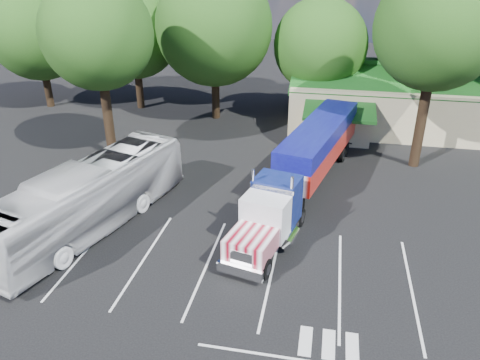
% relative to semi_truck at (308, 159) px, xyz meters
% --- Properties ---
extents(ground, '(120.00, 120.00, 0.00)m').
position_rel_semi_truck_xyz_m(ground, '(-4.19, -3.00, -2.22)').
color(ground, black).
rests_on(ground, ground).
extents(event_hall, '(24.20, 14.12, 5.55)m').
position_rel_semi_truck_xyz_m(event_hall, '(9.55, 14.80, -0.01)').
color(event_hall, tan).
rests_on(event_hall, ground).
extents(tree_row_a, '(9.00, 9.00, 11.68)m').
position_rel_semi_truck_xyz_m(tree_row_a, '(-26.19, 13.50, 4.95)').
color(tree_row_a, black).
rests_on(tree_row_a, ground).
extents(tree_row_b, '(8.40, 8.40, 11.35)m').
position_rel_semi_truck_xyz_m(tree_row_b, '(-17.19, 14.80, 4.92)').
color(tree_row_b, black).
rests_on(tree_row_b, ground).
extents(tree_row_c, '(10.00, 10.00, 13.05)m').
position_rel_semi_truck_xyz_m(tree_row_c, '(-9.19, 13.20, 5.82)').
color(tree_row_c, black).
rests_on(tree_row_c, ground).
extents(tree_row_d, '(8.00, 8.00, 10.60)m').
position_rel_semi_truck_xyz_m(tree_row_d, '(-0.19, 14.50, 4.37)').
color(tree_row_d, black).
rests_on(tree_row_d, ground).
extents(tree_row_e, '(9.60, 9.60, 12.90)m').
position_rel_semi_truck_xyz_m(tree_row_e, '(8.81, 15.00, 5.87)').
color(tree_row_e, black).
rests_on(tree_row_e, ground).
extents(tree_near_left, '(7.60, 7.60, 12.65)m').
position_rel_semi_truck_xyz_m(tree_near_left, '(-14.69, 3.00, 6.60)').
color(tree_near_left, black).
rests_on(tree_near_left, ground).
extents(tree_near_right, '(8.00, 8.00, 13.50)m').
position_rel_semi_truck_xyz_m(tree_near_right, '(7.31, 5.50, 7.25)').
color(tree_near_right, black).
rests_on(tree_near_right, ground).
extents(semi_truck, '(6.56, 18.72, 3.92)m').
position_rel_semi_truck_xyz_m(semi_truck, '(0.00, 0.00, 0.00)').
color(semi_truck, black).
rests_on(semi_truck, ground).
extents(woman, '(0.53, 0.75, 1.94)m').
position_rel_semi_truck_xyz_m(woman, '(-2.59, -3.06, -1.25)').
color(woman, black).
rests_on(woman, ground).
extents(bicycle, '(0.86, 1.83, 0.93)m').
position_rel_semi_truck_xyz_m(bicycle, '(-2.39, 5.00, -1.75)').
color(bicycle, black).
rests_on(bicycle, ground).
extents(tour_bus, '(6.70, 13.63, 3.70)m').
position_rel_semi_truck_xyz_m(tour_bus, '(-11.27, -6.73, -0.36)').
color(tour_bus, silver).
rests_on(tour_bus, ground).
extents(silver_sedan, '(5.03, 2.64, 1.58)m').
position_rel_semi_truck_xyz_m(silver_sedan, '(0.81, 11.00, -1.43)').
color(silver_sedan, '#ACAFB4').
rests_on(silver_sedan, ground).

